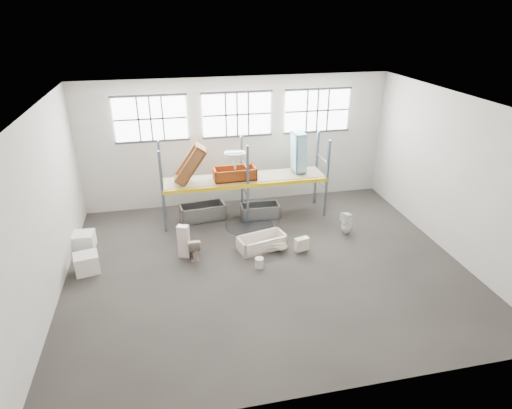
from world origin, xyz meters
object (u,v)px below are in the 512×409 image
object	(u,v)px
toilet_white	(347,223)
steel_tub_right	(260,211)
toilet_beige	(194,247)
cistern_tall	(184,241)
rust_tub_flat	(235,173)
carton_near	(87,263)
steel_tub_left	(202,212)
bathtub_beige	(262,242)
bucket	(259,263)
blue_tub_upright	(299,152)

from	to	relation	value
toilet_white	steel_tub_right	size ratio (longest dim) A/B	0.58
toilet_beige	steel_tub_right	distance (m)	3.57
cistern_tall	rust_tub_flat	world-z (taller)	rust_tub_flat
toilet_beige	steel_tub_right	xyz separation A→B (m)	(2.69, 2.34, -0.10)
steel_tub_right	toilet_white	bearing A→B (deg)	-35.19
carton_near	steel_tub_left	bearing A→B (deg)	36.64
bathtub_beige	cistern_tall	distance (m)	2.55
bathtub_beige	toilet_beige	world-z (taller)	toilet_beige
steel_tub_right	bucket	bearing A→B (deg)	-102.91
steel_tub_right	carton_near	bearing A→B (deg)	-157.02
cistern_tall	toilet_white	bearing A→B (deg)	24.17
steel_tub_right	rust_tub_flat	world-z (taller)	rust_tub_flat
rust_tub_flat	steel_tub_left	bearing A→B (deg)	171.39
steel_tub_left	blue_tub_upright	xyz separation A→B (m)	(3.69, 0.03, 2.09)
rust_tub_flat	blue_tub_upright	bearing A→B (deg)	5.14
bucket	bathtub_beige	bearing A→B (deg)	73.55
toilet_beige	steel_tub_right	world-z (taller)	toilet_beige
bathtub_beige	rust_tub_flat	world-z (taller)	rust_tub_flat
toilet_white	rust_tub_flat	distance (m)	4.37
rust_tub_flat	carton_near	bearing A→B (deg)	-152.42
bathtub_beige	steel_tub_left	world-z (taller)	steel_tub_left
rust_tub_flat	blue_tub_upright	world-z (taller)	blue_tub_upright
toilet_beige	rust_tub_flat	size ratio (longest dim) A/B	0.47
cistern_tall	blue_tub_upright	xyz separation A→B (m)	(4.52, 2.54, 1.85)
cistern_tall	rust_tub_flat	distance (m)	3.36
bathtub_beige	blue_tub_upright	size ratio (longest dim) A/B	1.07
cistern_tall	carton_near	bearing A→B (deg)	-153.45
bathtub_beige	blue_tub_upright	bearing A→B (deg)	38.64
toilet_beige	cistern_tall	distance (m)	0.36
blue_tub_upright	bucket	distance (m)	4.89
cistern_tall	steel_tub_left	distance (m)	2.65
toilet_white	carton_near	distance (m)	8.64
bathtub_beige	toilet_white	distance (m)	3.18
bathtub_beige	carton_near	world-z (taller)	carton_near
steel_tub_left	bucket	distance (m)	3.91
cistern_tall	bucket	world-z (taller)	cistern_tall
toilet_white	carton_near	bearing A→B (deg)	-106.14
rust_tub_flat	bathtub_beige	bearing A→B (deg)	-78.74
bathtub_beige	bucket	world-z (taller)	bathtub_beige
toilet_beige	toilet_white	distance (m)	5.41
blue_tub_upright	carton_near	world-z (taller)	blue_tub_upright
bathtub_beige	steel_tub_right	xyz separation A→B (m)	(0.45, 2.27, 0.03)
steel_tub_left	rust_tub_flat	distance (m)	1.96
bathtub_beige	steel_tub_right	world-z (taller)	steel_tub_right
steel_tub_right	blue_tub_upright	xyz separation A→B (m)	(1.53, 0.32, 2.13)
cistern_tall	blue_tub_upright	world-z (taller)	blue_tub_upright
steel_tub_left	toilet_white	bearing A→B (deg)	-24.28
cistern_tall	toilet_beige	bearing A→B (deg)	-0.25
toilet_white	steel_tub_left	world-z (taller)	toilet_white
blue_tub_upright	carton_near	xyz separation A→B (m)	(-7.45, -2.83, -2.10)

